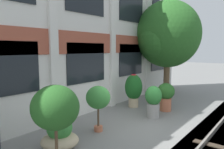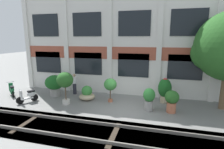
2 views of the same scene
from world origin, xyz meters
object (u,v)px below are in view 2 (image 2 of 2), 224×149
scooter_near_curb (12,90)px  scooter_second_parked (28,96)px  potted_plant_wide_bowl (87,94)px  potted_plant_low_pan (65,81)px  potted_plant_fluted_column (165,88)px  potted_plant_glazed_jar (55,84)px  potted_plant_tall_urn (110,85)px  potted_plant_ribbed_drum (172,100)px  resident_by_doorway (74,83)px  potted_plant_stone_basin (149,98)px

scooter_near_curb → scooter_second_parked: (2.10, -0.83, 0.00)m
potted_plant_wide_bowl → potted_plant_low_pan: (-0.98, -1.13, 1.12)m
potted_plant_fluted_column → potted_plant_glazed_jar: size_ratio=1.05×
scooter_near_curb → scooter_second_parked: size_ratio=0.93×
potted_plant_low_pan → potted_plant_wide_bowl: bearing=49.1°
potted_plant_tall_urn → scooter_near_curb: 7.38m
potted_plant_fluted_column → potted_plant_ribbed_drum: 1.58m
scooter_near_curb → scooter_second_parked: bearing=-162.6°
potted_plant_ribbed_drum → scooter_near_curb: 11.13m
potted_plant_tall_urn → scooter_near_curb: size_ratio=1.41×
potted_plant_tall_urn → potted_plant_low_pan: potted_plant_low_pan is taller
potted_plant_fluted_column → resident_by_doorway: 6.52m
potted_plant_stone_basin → potted_plant_glazed_jar: bearing=172.1°
potted_plant_tall_urn → scooter_near_curb: (-7.32, -0.60, -0.72)m
scooter_second_parked → potted_plant_tall_urn: bearing=137.8°
potted_plant_low_pan → scooter_near_curb: 4.83m
potted_plant_tall_urn → scooter_near_curb: potted_plant_tall_urn is taller
potted_plant_wide_bowl → potted_plant_tall_urn: (1.66, -0.00, 0.77)m
potted_plant_fluted_column → potted_plant_low_pan: size_ratio=0.78×
potted_plant_ribbed_drum → scooter_second_parked: size_ratio=1.06×
potted_plant_glazed_jar → potted_plant_wide_bowl: bearing=-3.4°
potted_plant_stone_basin → potted_plant_ribbed_drum: bearing=0.6°
potted_plant_tall_urn → potted_plant_ribbed_drum: (3.80, -0.78, -0.40)m
potted_plant_tall_urn → resident_by_doorway: size_ratio=1.02×
potted_plant_wide_bowl → potted_plant_glazed_jar: size_ratio=0.70×
potted_plant_ribbed_drum → potted_plant_low_pan: bearing=-176.9°
scooter_second_parked → potted_plant_glazed_jar: bearing=-179.3°
scooter_near_curb → resident_by_doorway: resident_by_doorway is taller
potted_plant_tall_urn → potted_plant_low_pan: 2.89m
potted_plant_low_pan → potted_plant_ribbed_drum: bearing=3.1°
potted_plant_tall_urn → potted_plant_ribbed_drum: bearing=-11.5°
potted_plant_fluted_column → potted_plant_ribbed_drum: bearing=-77.6°
resident_by_doorway → scooter_near_curb: bearing=-139.7°
potted_plant_wide_bowl → potted_plant_tall_urn: 1.83m
potted_plant_wide_bowl → resident_by_doorway: bearing=146.0°
resident_by_doorway → potted_plant_stone_basin: bearing=3.3°
potted_plant_ribbed_drum → scooter_near_curb: potted_plant_ribbed_drum is taller
potted_plant_fluted_column → scooter_second_parked: 8.98m
potted_plant_ribbed_drum → scooter_second_parked: bearing=-175.8°
potted_plant_tall_urn → potted_plant_ribbed_drum: 3.90m
potted_plant_wide_bowl → scooter_second_parked: (-3.56, -1.44, 0.05)m
potted_plant_tall_urn → potted_plant_fluted_column: bearing=12.4°
potted_plant_tall_urn → resident_by_doorway: (-3.05, 0.94, -0.33)m
potted_plant_fluted_column → resident_by_doorway: (-6.51, 0.18, -0.12)m
scooter_second_parked → potted_plant_fluted_column: bearing=136.6°
potted_plant_wide_bowl → potted_plant_glazed_jar: bearing=176.6°
potted_plant_low_pan → resident_by_doorway: 2.21m
potted_plant_tall_urn → resident_by_doorway: 3.20m
potted_plant_low_pan → scooter_second_parked: size_ratio=1.73×
potted_plant_stone_basin → potted_plant_low_pan: size_ratio=0.64×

